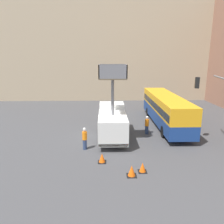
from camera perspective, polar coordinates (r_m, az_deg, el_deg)
ground_plane at (r=19.66m, az=-1.57°, el=-7.19°), size 120.00×120.00×0.00m
building_backdrop_far at (r=41.46m, az=-1.65°, el=17.60°), size 44.00×10.00×19.36m
utility_truck at (r=19.49m, az=0.07°, el=-2.34°), size 2.35×6.26×6.59m
city_bus at (r=24.00m, az=13.78°, el=1.07°), size 2.54×12.25×3.22m
traffic_light_pole at (r=19.81m, az=27.06°, el=3.42°), size 3.54×3.28×5.88m
road_worker_near_truck at (r=17.48m, az=-7.14°, el=-6.90°), size 0.38×0.38×1.81m
road_worker_directing at (r=21.05m, az=9.09°, el=-3.38°), size 0.38×0.38×1.77m
traffic_cone_near_truck at (r=14.51m, az=7.98°, el=-14.18°), size 0.55×0.55×0.63m
traffic_cone_mid_road at (r=15.56m, az=-2.63°, el=-11.95°), size 0.58×0.58×0.66m
traffic_cone_far_side at (r=13.98m, az=5.16°, el=-15.11°), size 0.61×0.61×0.69m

